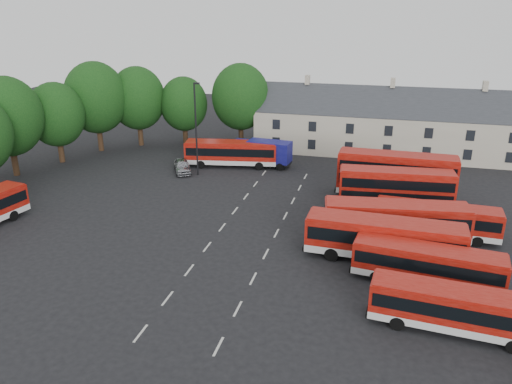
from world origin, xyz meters
TOP-DOWN VIEW (x-y plane):
  - ground at (0.00, 0.00)m, footprint 140.00×140.00m
  - lane_markings at (2.50, 2.00)m, footprint 5.15×33.80m
  - treeline at (-20.74, 19.36)m, footprint 29.92×32.59m
  - terrace_houses at (14.00, 30.00)m, footprint 35.70×7.13m
  - bus_row_a at (18.46, -8.98)m, footprint 10.31×3.27m
  - bus_row_b at (17.11, -3.67)m, footprint 10.48×3.56m
  - bus_row_c at (14.07, -0.72)m, footprint 12.05×3.18m
  - bus_row_d at (14.96, 3.16)m, footprint 12.12×4.22m
  - bus_row_e at (18.41, 4.83)m, footprint 10.32×2.88m
  - bus_dd_south at (14.93, 9.36)m, footprint 10.73×3.34m
  - bus_dd_north at (14.97, 13.26)m, footprint 11.76×3.05m
  - bus_north at (-4.55, 19.55)m, footprint 11.44×4.31m
  - box_truck at (-0.90, 20.75)m, footprint 7.58×3.11m
  - silver_car at (-9.53, 15.92)m, footprint 3.72×4.85m
  - lamppost at (-7.36, 15.42)m, footprint 0.75×0.36m

SIDE VIEW (x-z plane):
  - ground at x=0.00m, z-range 0.00..0.00m
  - lane_markings at x=2.50m, z-range 0.00..0.01m
  - silver_car at x=-9.53m, z-range 0.00..1.54m
  - bus_row_a at x=18.46m, z-range 0.29..3.16m
  - bus_row_e at x=18.41m, z-range 0.29..3.18m
  - bus_row_b at x=17.11m, z-range 0.29..3.20m
  - box_truck at x=-0.90m, z-range 0.20..3.42m
  - bus_north at x=-4.55m, z-range 0.32..3.48m
  - bus_row_d at x=14.96m, z-range 0.34..3.69m
  - bus_row_c at x=14.07m, z-range 0.34..3.73m
  - bus_dd_south at x=14.93m, z-range 0.30..4.63m
  - bus_dd_north at x=14.97m, z-range 0.33..5.13m
  - terrace_houses at x=14.00m, z-range -1.17..8.89m
  - lamppost at x=-7.36m, z-range 0.36..11.15m
  - treeline at x=-20.74m, z-range 0.68..12.69m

